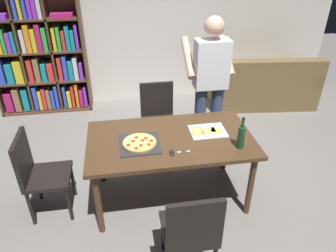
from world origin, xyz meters
TOP-DOWN VIEW (x-y plane):
  - ground_plane at (0.00, 0.00)m, footprint 12.00×12.00m
  - back_wall at (0.00, 2.60)m, footprint 6.40×0.10m
  - dining_table at (0.00, 0.00)m, footprint 1.63×0.91m
  - chair_near_camera at (-0.00, -0.94)m, footprint 0.42×0.42m
  - chair_far_side at (0.00, 0.94)m, footprint 0.42×0.42m
  - chair_left_end at (-1.30, 0.00)m, footprint 0.42×0.42m
  - couch at (1.89, 1.99)m, footprint 1.78×1.03m
  - bookshelf at (-1.63, 2.37)m, footprint 1.40×0.35m
  - person_serving_pizza at (0.59, 0.72)m, footprint 0.55×0.54m
  - pepperoni_pizza_on_tray at (-0.31, -0.06)m, footprint 0.38×0.38m
  - pizza_slices_on_towel at (0.39, 0.05)m, footprint 0.36×0.28m
  - wine_bottle at (0.62, -0.26)m, footprint 0.07×0.07m
  - kitchen_scissors at (0.01, -0.25)m, footprint 0.19×0.08m

SIDE VIEW (x-z plane):
  - ground_plane at x=0.00m, z-range 0.00..0.00m
  - couch at x=1.89m, z-range -0.12..0.73m
  - chair_near_camera at x=0.00m, z-range 0.06..0.96m
  - chair_far_side at x=0.00m, z-range 0.06..0.96m
  - chair_left_end at x=-1.30m, z-range 0.06..0.96m
  - dining_table at x=0.00m, z-range 0.30..1.05m
  - kitchen_scissors at x=0.01m, z-range 0.75..0.76m
  - pizza_slices_on_towel at x=0.39m, z-range 0.75..0.78m
  - pepperoni_pizza_on_tray at x=-0.31m, z-range 0.75..0.78m
  - wine_bottle at x=0.62m, z-range 0.71..1.03m
  - bookshelf at x=-1.63m, z-range -0.08..1.87m
  - person_serving_pizza at x=0.59m, z-range 0.12..1.87m
  - back_wall at x=0.00m, z-range 0.00..2.80m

